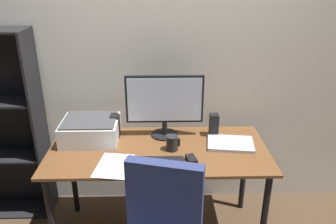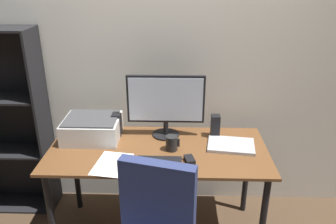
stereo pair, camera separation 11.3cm
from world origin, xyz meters
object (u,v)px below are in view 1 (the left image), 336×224
(laptop, at_px, (230,144))
(speaker_right, at_px, (214,125))
(keyboard, at_px, (161,162))
(coffee_mug, at_px, (172,143))
(monitor, at_px, (165,102))
(mouse, at_px, (191,159))
(desk, at_px, (158,160))
(printer, at_px, (91,130))
(speaker_left, at_px, (115,126))

(laptop, distance_m, speaker_right, 0.20)
(keyboard, height_order, coffee_mug, coffee_mug)
(keyboard, distance_m, speaker_right, 0.55)
(monitor, relative_size, mouse, 5.83)
(desk, xyz_separation_m, printer, (-0.49, 0.15, 0.17))
(printer, bearing_deg, desk, -16.97)
(keyboard, xyz_separation_m, speaker_right, (0.39, 0.38, 0.08))
(keyboard, xyz_separation_m, mouse, (0.20, 0.01, 0.01))
(speaker_left, relative_size, speaker_right, 1.00)
(keyboard, height_order, speaker_left, speaker_left)
(desk, relative_size, laptop, 4.74)
(mouse, height_order, coffee_mug, coffee_mug)
(desk, height_order, speaker_left, speaker_left)
(mouse, distance_m, coffee_mug, 0.20)
(desk, height_order, speaker_right, speaker_right)
(speaker_right, height_order, printer, speaker_right)
(coffee_mug, relative_size, printer, 0.26)
(monitor, xyz_separation_m, coffee_mug, (0.05, -0.22, -0.21))
(desk, height_order, laptop, laptop)
(mouse, height_order, speaker_right, speaker_right)
(printer, bearing_deg, speaker_left, 16.25)
(mouse, xyz_separation_m, laptop, (0.30, 0.22, -0.01))
(mouse, bearing_deg, desk, 127.20)
(mouse, height_order, printer, printer)
(monitor, relative_size, coffee_mug, 5.34)
(laptop, bearing_deg, coffee_mug, -163.97)
(speaker_left, distance_m, printer, 0.18)
(desk, xyz_separation_m, coffee_mug, (0.09, -0.01, 0.14))
(desk, relative_size, speaker_right, 8.92)
(monitor, xyz_separation_m, keyboard, (-0.03, -0.39, -0.26))
(desk, relative_size, mouse, 15.79)
(monitor, xyz_separation_m, laptop, (0.46, -0.16, -0.26))
(mouse, relative_size, speaker_right, 0.56)
(monitor, distance_m, speaker_left, 0.41)
(speaker_right, bearing_deg, keyboard, -135.83)
(keyboard, relative_size, mouse, 3.02)
(speaker_left, bearing_deg, laptop, -10.55)
(coffee_mug, xyz_separation_m, printer, (-0.58, 0.16, 0.03))
(mouse, xyz_separation_m, printer, (-0.70, 0.32, 0.06))
(mouse, bearing_deg, speaker_right, 47.77)
(speaker_left, bearing_deg, speaker_right, 0.00)
(monitor, distance_m, speaker_right, 0.41)
(monitor, relative_size, speaker_left, 3.29)
(monitor, height_order, mouse, monitor)
(monitor, distance_m, mouse, 0.48)
(laptop, relative_size, printer, 0.80)
(monitor, relative_size, keyboard, 1.93)
(monitor, xyz_separation_m, speaker_left, (-0.36, -0.01, -0.18))
(keyboard, xyz_separation_m, speaker_left, (-0.34, 0.38, 0.08))
(desk, xyz_separation_m, mouse, (0.21, -0.17, 0.10))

